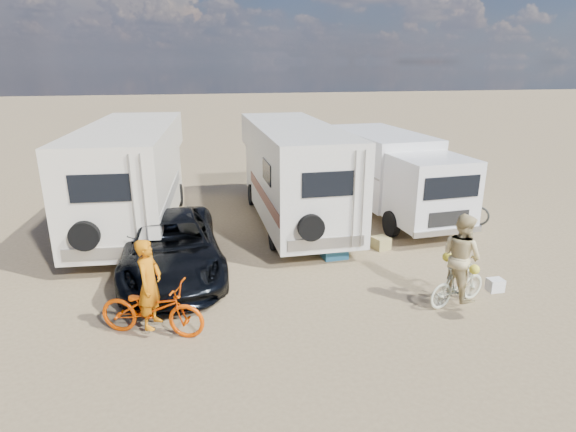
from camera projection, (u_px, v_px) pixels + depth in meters
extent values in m
plane|color=#907956|center=(357.00, 334.00, 8.70)|extent=(140.00, 140.00, 0.00)
imported|color=black|center=(171.00, 246.00, 11.03)|extent=(2.50, 4.97, 1.35)
imported|color=#C63C00|center=(152.00, 309.00, 8.55)|extent=(2.08, 1.34, 1.03)
imported|color=beige|center=(458.00, 284.00, 9.65)|extent=(1.52, 0.82, 0.88)
imported|color=#C36708|center=(150.00, 293.00, 8.45)|extent=(0.59, 0.71, 1.68)
imported|color=tan|center=(460.00, 264.00, 9.51)|extent=(0.89, 1.02, 1.77)
imported|color=#242624|center=(460.00, 208.00, 14.62)|extent=(1.76, 1.57, 0.92)
cube|color=#225A7D|center=(334.00, 249.00, 12.02)|extent=(0.65, 0.50, 0.49)
cube|color=olive|center=(381.00, 243.00, 12.63)|extent=(0.50, 0.50, 0.32)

